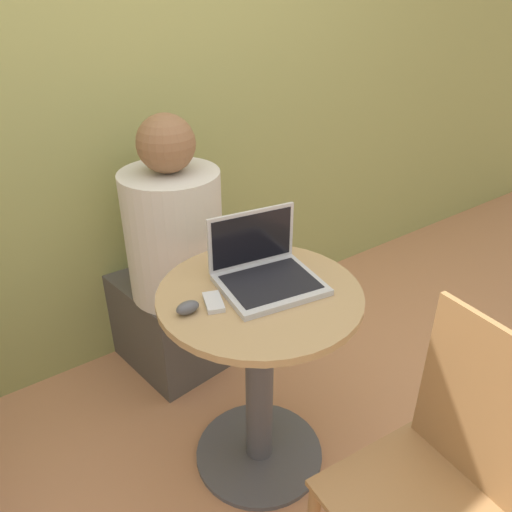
# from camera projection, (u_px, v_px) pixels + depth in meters

# --- Properties ---
(ground_plane) EXTENTS (12.00, 12.00, 0.00)m
(ground_plane) POSITION_uv_depth(u_px,v_px,m) (259.00, 454.00, 1.95)
(ground_plane) COLOR tan
(back_wall) EXTENTS (7.00, 0.05, 2.60)m
(back_wall) POSITION_uv_depth(u_px,v_px,m) (121.00, 72.00, 1.98)
(back_wall) COLOR #939956
(back_wall) RESTS_ON ground_plane
(round_table) EXTENTS (0.66, 0.66, 0.76)m
(round_table) POSITION_uv_depth(u_px,v_px,m) (260.00, 360.00, 1.72)
(round_table) COLOR #4C4C51
(round_table) RESTS_ON ground_plane
(laptop) EXTENTS (0.35, 0.31, 0.22)m
(laptop) POSITION_uv_depth(u_px,v_px,m) (264.00, 271.00, 1.61)
(laptop) COLOR #B7B7BC
(laptop) RESTS_ON round_table
(cell_phone) EXTENTS (0.08, 0.11, 0.02)m
(cell_phone) POSITION_uv_depth(u_px,v_px,m) (214.00, 302.00, 1.52)
(cell_phone) COLOR silver
(cell_phone) RESTS_ON round_table
(computer_mouse) EXTENTS (0.07, 0.04, 0.04)m
(computer_mouse) POSITION_uv_depth(u_px,v_px,m) (188.00, 308.00, 1.47)
(computer_mouse) COLOR #4C4C51
(computer_mouse) RESTS_ON round_table
(chair_empty) EXTENTS (0.43, 0.43, 0.93)m
(chair_empty) POSITION_uv_depth(u_px,v_px,m) (436.00, 483.00, 1.30)
(chair_empty) COLOR #9E7042
(chair_empty) RESTS_ON ground_plane
(person_seated) EXTENTS (0.44, 0.63, 1.20)m
(person_seated) POSITION_uv_depth(u_px,v_px,m) (169.00, 274.00, 2.19)
(person_seated) COLOR #4C4742
(person_seated) RESTS_ON ground_plane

